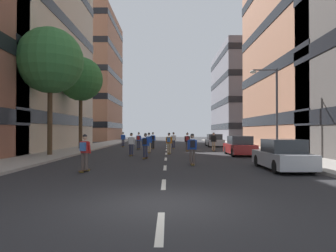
{
  "coord_description": "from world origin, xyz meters",
  "views": [
    {
      "loc": [
        0.16,
        -8.31,
        1.95
      ],
      "look_at": [
        0.0,
        23.94,
        2.42
      ],
      "focal_mm": 33.3,
      "sensor_mm": 36.0,
      "label": 1
    }
  ],
  "objects": [
    {
      "name": "ground_plane",
      "position": [
        0.0,
        22.03,
        0.0
      ],
      "size": [
        132.17,
        132.17,
        0.0
      ],
      "primitive_type": "plane",
      "color": "#28282B"
    },
    {
      "name": "street_tree_near",
      "position": [
        -8.74,
        15.08,
        7.21
      ],
      "size": [
        4.95,
        4.95,
        9.57
      ],
      "color": "#4C3823",
      "rests_on": "sidewalk_left"
    },
    {
      "name": "skater_4",
      "position": [
        -3.78,
        6.34,
        1.02
      ],
      "size": [
        0.57,
        0.92,
        1.78
      ],
      "color": "brown",
      "rests_on": "ground_plane"
    },
    {
      "name": "skater_2",
      "position": [
        -1.42,
        13.3,
        1.02
      ],
      "size": [
        0.57,
        0.92,
        1.78
      ],
      "color": "brown",
      "rests_on": "ground_plane"
    },
    {
      "name": "parked_car_far",
      "position": [
        5.81,
        29.64,
        0.7
      ],
      "size": [
        1.82,
        4.4,
        1.52
      ],
      "color": "#B2B7BF",
      "rests_on": "ground_plane"
    },
    {
      "name": "skater_7",
      "position": [
        0.75,
        25.42,
        0.98
      ],
      "size": [
        0.53,
        0.9,
        1.78
      ],
      "color": "brown",
      "rests_on": "ground_plane"
    },
    {
      "name": "skater_5",
      "position": [
        0.24,
        17.46,
        1.02
      ],
      "size": [
        0.56,
        0.92,
        1.78
      ],
      "color": "brown",
      "rests_on": "ground_plane"
    },
    {
      "name": "sidewalk_right",
      "position": [
        8.74,
        24.78,
        0.07
      ],
      "size": [
        3.45,
        60.58,
        0.14
      ],
      "primitive_type": "cube",
      "color": "#9E9991",
      "rests_on": "ground_plane"
    },
    {
      "name": "street_tree_mid",
      "position": [
        -8.74,
        23.29,
        7.17
      ],
      "size": [
        4.44,
        4.44,
        9.29
      ],
      "color": "#4C3823",
      "rests_on": "sidewalk_left"
    },
    {
      "name": "skater_3",
      "position": [
        1.98,
        21.07,
        1.02
      ],
      "size": [
        0.56,
        0.92,
        1.78
      ],
      "color": "brown",
      "rests_on": "ground_plane"
    },
    {
      "name": "skater_8",
      "position": [
        1.53,
        9.32,
        1.02
      ],
      "size": [
        0.53,
        0.9,
        1.78
      ],
      "color": "brown",
      "rests_on": "ground_plane"
    },
    {
      "name": "lane_markings",
      "position": [
        0.0,
        23.0,
        0.0
      ],
      "size": [
        0.16,
        52.2,
        0.01
      ],
      "color": "silver",
      "rests_on": "ground_plane"
    },
    {
      "name": "skater_6",
      "position": [
        4.49,
        21.25,
        0.98
      ],
      "size": [
        0.56,
        0.92,
        1.78
      ],
      "color": "brown",
      "rests_on": "ground_plane"
    },
    {
      "name": "parked_car_mid",
      "position": [
        5.81,
        7.08,
        0.7
      ],
      "size": [
        1.82,
        4.4,
        1.52
      ],
      "color": "#B2B7BF",
      "rests_on": "ground_plane"
    },
    {
      "name": "building_left_far",
      "position": [
        -18.25,
        55.03,
        12.61
      ],
      "size": [
        15.69,
        18.07,
        25.05
      ],
      "color": "#9E6B51",
      "rests_on": "ground_plane"
    },
    {
      "name": "parked_car_near",
      "position": [
        5.81,
        16.32,
        0.7
      ],
      "size": [
        1.82,
        4.4,
        1.52
      ],
      "color": "maroon",
      "rests_on": "ground_plane"
    },
    {
      "name": "skater_0",
      "position": [
        -1.46,
        24.92,
        1.02
      ],
      "size": [
        0.55,
        0.92,
        1.78
      ],
      "color": "brown",
      "rests_on": "ground_plane"
    },
    {
      "name": "sidewalk_left",
      "position": [
        -8.74,
        24.78,
        0.07
      ],
      "size": [
        3.45,
        60.58,
        0.14
      ],
      "primitive_type": "cube",
      "color": "#9E9991",
      "rests_on": "ground_plane"
    },
    {
      "name": "skater_9",
      "position": [
        -2.68,
        15.74,
        0.98
      ],
      "size": [
        0.54,
        0.91,
        1.78
      ],
      "color": "brown",
      "rests_on": "ground_plane"
    },
    {
      "name": "skater_1",
      "position": [
        -1.52,
        18.97,
        0.98
      ],
      "size": [
        0.55,
        0.91,
        1.78
      ],
      "color": "brown",
      "rests_on": "ground_plane"
    },
    {
      "name": "streetlamp_right",
      "position": [
        8.02,
        15.17,
        4.14
      ],
      "size": [
        2.13,
        0.3,
        6.5
      ],
      "color": "#3F3F44",
      "rests_on": "sidewalk_right"
    },
    {
      "name": "building_right_far",
      "position": [
        18.25,
        55.03,
        9.2
      ],
      "size": [
        15.69,
        21.3,
        18.23
      ],
      "color": "slate",
      "rests_on": "ground_plane"
    },
    {
      "name": "skater_10",
      "position": [
        -5.24,
        29.04,
        0.98
      ],
      "size": [
        0.54,
        0.91,
        1.78
      ],
      "color": "brown",
      "rests_on": "ground_plane"
    },
    {
      "name": "skater_11",
      "position": [
        -2.92,
        24.26,
        1.02
      ],
      "size": [
        0.56,
        0.92,
        1.78
      ],
      "color": "brown",
      "rests_on": "ground_plane"
    }
  ]
}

